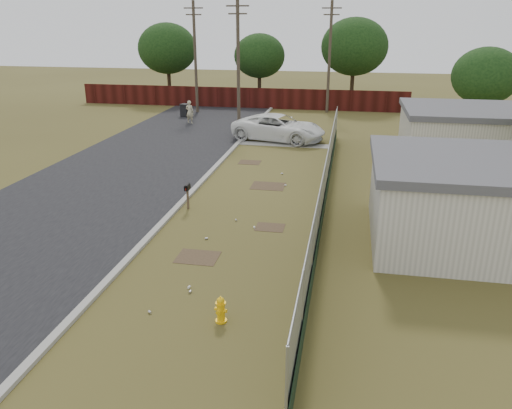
% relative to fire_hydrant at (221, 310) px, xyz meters
% --- Properties ---
extents(ground, '(120.00, 120.00, 0.00)m').
position_rel_fire_hydrant_xyz_m(ground, '(-0.93, 8.56, -0.36)').
color(ground, brown).
rests_on(ground, ground).
extents(street, '(15.10, 60.00, 0.12)m').
position_rel_fire_hydrant_xyz_m(street, '(-7.69, 16.61, -0.34)').
color(street, black).
rests_on(street, ground).
extents(chainlink_fence, '(0.10, 27.06, 2.02)m').
position_rel_fire_hydrant_xyz_m(chainlink_fence, '(2.19, 9.59, 0.44)').
color(chainlink_fence, '#909398').
rests_on(chainlink_fence, ground).
extents(privacy_fence, '(30.00, 0.12, 1.80)m').
position_rel_fire_hydrant_xyz_m(privacy_fence, '(-6.93, 33.56, 0.54)').
color(privacy_fence, '#42110E').
rests_on(privacy_fence, ground).
extents(utility_poles, '(12.60, 8.24, 9.00)m').
position_rel_fire_hydrant_xyz_m(utility_poles, '(-4.60, 29.23, 4.34)').
color(utility_poles, brown).
rests_on(utility_poles, ground).
extents(houses, '(9.30, 17.24, 3.10)m').
position_rel_fire_hydrant_xyz_m(houses, '(8.77, 11.69, 1.20)').
color(houses, beige).
rests_on(houses, ground).
extents(horizon_trees, '(33.32, 31.94, 7.78)m').
position_rel_fire_hydrant_xyz_m(horizon_trees, '(-0.09, 32.12, 4.27)').
color(horizon_trees, '#382A19').
rests_on(horizon_trees, ground).
extents(fire_hydrant, '(0.36, 0.37, 0.77)m').
position_rel_fire_hydrant_xyz_m(fire_hydrant, '(0.00, 0.00, 0.00)').
color(fire_hydrant, yellow).
rests_on(fire_hydrant, ground).
extents(mailbox, '(0.18, 0.48, 1.11)m').
position_rel_fire_hydrant_xyz_m(mailbox, '(-3.46, 7.91, 0.52)').
color(mailbox, brown).
rests_on(mailbox, ground).
extents(pickup_truck, '(6.58, 4.14, 1.69)m').
position_rel_fire_hydrant_xyz_m(pickup_truck, '(-1.51, 21.29, 0.49)').
color(pickup_truck, white).
rests_on(pickup_truck, ground).
extents(pedestrian, '(0.70, 0.52, 1.75)m').
position_rel_fire_hydrant_xyz_m(pedestrian, '(-9.06, 25.74, 0.52)').
color(pedestrian, '#C3B88F').
rests_on(pedestrian, ground).
extents(trash_bin, '(0.83, 0.90, 1.04)m').
position_rel_fire_hydrant_xyz_m(trash_bin, '(-10.31, 28.40, 0.18)').
color(trash_bin, black).
rests_on(trash_bin, ground).
extents(scattered_litter, '(2.32, 13.70, 0.07)m').
position_rel_fire_hydrant_xyz_m(scattered_litter, '(-1.00, 5.82, -0.32)').
color(scattered_litter, silver).
rests_on(scattered_litter, ground).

